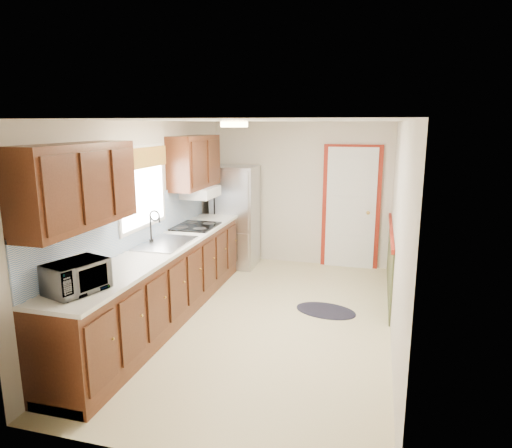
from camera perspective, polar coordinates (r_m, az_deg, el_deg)
The scene contains 8 objects.
room_shell at distance 5.37m, azimuth 1.09°, elevation -0.12°, with size 3.20×5.20×2.52m.
kitchen_run at distance 5.62m, azimuth -12.00°, elevation -3.91°, with size 0.63×4.00×2.20m.
back_wall_trim at distance 7.44m, azimuth 12.71°, elevation 0.69°, with size 1.12×2.30×2.08m.
ceiling_fixture at distance 5.13m, azimuth -2.75°, elevation 12.35°, with size 0.30×0.30×0.06m, color #FFD88C.
microwave at distance 4.23m, azimuth -21.57°, elevation -5.78°, with size 0.50×0.27×0.34m, color white.
refrigerator at distance 7.64m, azimuth -2.60°, elevation 0.92°, with size 0.72×0.72×1.68m.
rug at distance 6.05m, azimuth 8.71°, elevation -10.66°, with size 0.78×0.50×0.01m, color black.
cooktop at distance 6.48m, azimuth -7.54°, elevation -0.28°, with size 0.55×0.66×0.02m, color black.
Camera 1 is at (1.27, -5.08, 2.37)m, focal length 32.00 mm.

